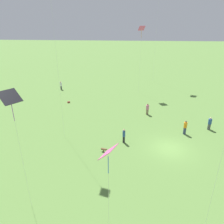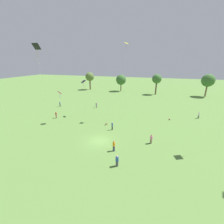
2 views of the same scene
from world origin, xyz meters
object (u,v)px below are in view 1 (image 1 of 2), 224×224
(person_4, at_px, (61,85))
(dog_0, at_px, (104,149))
(person_0, at_px, (185,127))
(kite_2, at_px, (142,30))
(person_2, at_px, (147,109))
(kite_4, at_px, (10,100))
(person_3, at_px, (210,124))
(person_6, at_px, (124,136))
(picnic_bag_0, at_px, (69,102))
(kite_1, at_px, (108,155))

(person_4, xyz_separation_m, dog_0, (-21.95, -11.19, -0.55))
(person_0, relative_size, kite_2, 0.15)
(person_2, height_order, kite_4, kite_4)
(person_3, distance_m, dog_0, 14.86)
(person_4, distance_m, kite_2, 19.21)
(person_0, relative_size, kite_4, 0.20)
(person_6, height_order, picnic_bag_0, person_6)
(person_3, relative_size, picnic_bag_0, 3.76)
(kite_2, relative_size, kite_4, 1.29)
(person_0, distance_m, dog_0, 11.01)
(kite_1, bearing_deg, kite_4, -45.58)
(kite_1, height_order, picnic_bag_0, kite_1)
(person_3, distance_m, person_6, 12.05)
(person_4, relative_size, kite_4, 0.18)
(person_6, relative_size, kite_1, 0.23)
(kite_1, bearing_deg, person_0, -139.70)
(person_6, relative_size, picnic_bag_0, 3.85)
(person_0, height_order, kite_4, kite_4)
(person_2, xyz_separation_m, dog_0, (-10.58, 5.60, -0.55))
(kite_2, bearing_deg, person_3, 145.51)
(person_2, bearing_deg, dog_0, 165.32)
(person_2, bearing_deg, kite_2, 18.12)
(kite_1, xyz_separation_m, kite_4, (2.94, 6.50, 1.83))
(dog_0, height_order, picnic_bag_0, dog_0)
(dog_0, bearing_deg, person_2, 169.85)
(person_6, relative_size, kite_4, 0.19)
(person_3, distance_m, person_4, 29.25)
(person_4, distance_m, person_6, 23.90)
(kite_1, distance_m, kite_2, 32.48)
(person_6, distance_m, kite_4, 14.83)
(person_0, bearing_deg, dog_0, -83.86)
(kite_2, bearing_deg, kite_1, 109.16)
(person_2, bearing_deg, kite_1, -177.73)
(dog_0, bearing_deg, kite_2, -174.80)
(person_4, xyz_separation_m, picnic_bag_0, (-7.39, -3.44, -0.73))
(person_2, relative_size, kite_2, 0.14)
(kite_2, xyz_separation_m, dog_0, (-21.12, 4.69, -11.32))
(person_0, relative_size, kite_1, 0.24)
(kite_1, bearing_deg, kite_2, -117.04)
(kite_1, distance_m, picnic_bag_0, 27.99)
(person_0, height_order, dog_0, person_0)
(kite_2, height_order, dog_0, kite_2)
(person_0, xyz_separation_m, person_3, (1.50, -3.56, -0.07))
(person_3, xyz_separation_m, person_6, (-4.12, 11.32, 0.06))
(picnic_bag_0, bearing_deg, person_6, -141.46)
(person_6, xyz_separation_m, kite_1, (-13.02, 0.70, 6.31))
(kite_4, distance_m, dog_0, 12.87)
(kite_2, height_order, kite_4, kite_2)
(person_6, bearing_deg, person_3, -40.46)
(person_2, relative_size, kite_1, 0.23)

